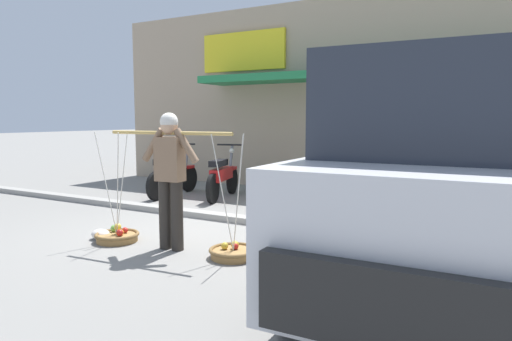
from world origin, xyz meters
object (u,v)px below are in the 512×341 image
object	(u,v)px
fruit_basket_right_side	(233,251)
wooden_crate	(364,209)
fruit_basket_left_side	(117,235)
motorcycle_nearest_shop	(172,175)
fruit_vendor	(170,171)
motorcycle_second_in_row	(222,176)
plastic_litter_bag	(101,234)
parked_truck	(460,172)

from	to	relation	value
fruit_basket_right_side	wooden_crate	distance (m)	2.96
fruit_basket_left_side	motorcycle_nearest_shop	bearing A→B (deg)	118.11
wooden_crate	fruit_basket_right_side	bearing A→B (deg)	-103.82
fruit_vendor	motorcycle_nearest_shop	world-z (taller)	fruit_vendor
fruit_basket_right_side	motorcycle_second_in_row	xyz separation A→B (m)	(-2.34, 3.29, 0.38)
motorcycle_nearest_shop	fruit_basket_right_side	bearing A→B (deg)	-41.55
motorcycle_nearest_shop	plastic_litter_bag	bearing A→B (deg)	-66.06
fruit_vendor	fruit_basket_right_side	distance (m)	1.25
motorcycle_nearest_shop	plastic_litter_bag	distance (m)	3.54
fruit_basket_right_side	fruit_vendor	bearing A→B (deg)	-175.09
fruit_vendor	plastic_litter_bag	world-z (taller)	fruit_vendor
fruit_basket_right_side	parked_truck	world-z (taller)	parked_truck
parked_truck	plastic_litter_bag	xyz separation A→B (m)	(-4.37, -0.41, -1.06)
fruit_basket_right_side	parked_truck	xyz separation A→B (m)	(2.37, 0.23, 1.05)
fruit_basket_left_side	fruit_basket_right_side	bearing A→B (deg)	4.74
fruit_basket_right_side	motorcycle_nearest_shop	xyz separation A→B (m)	(-3.43, 3.04, 0.38)
fruit_basket_left_side	parked_truck	xyz separation A→B (m)	(4.10, 0.38, 1.05)
motorcycle_nearest_shop	motorcycle_second_in_row	bearing A→B (deg)	12.94
fruit_vendor	fruit_basket_left_side	distance (m)	1.25
fruit_basket_right_side	plastic_litter_bag	distance (m)	2.01
parked_truck	motorcycle_nearest_shop	bearing A→B (deg)	154.17
fruit_vendor	plastic_litter_bag	xyz separation A→B (m)	(-1.14, -0.10, -0.91)
motorcycle_second_in_row	wooden_crate	size ratio (longest dim) A/B	4.04
fruit_basket_left_side	wooden_crate	world-z (taller)	fruit_basket_left_side
fruit_basket_right_side	motorcycle_nearest_shop	size ratio (longest dim) A/B	0.80
motorcycle_second_in_row	wooden_crate	bearing A→B (deg)	-7.86
motorcycle_second_in_row	parked_truck	bearing A→B (deg)	-33.00
motorcycle_nearest_shop	plastic_litter_bag	size ratio (longest dim) A/B	6.49
fruit_vendor	fruit_basket_right_side	size ratio (longest dim) A/B	1.20
motorcycle_nearest_shop	motorcycle_second_in_row	world-z (taller)	same
fruit_basket_left_side	motorcycle_second_in_row	world-z (taller)	fruit_basket_left_side
motorcycle_nearest_shop	parked_truck	world-z (taller)	parked_truck
fruit_basket_left_side	plastic_litter_bag	xyz separation A→B (m)	(-0.27, -0.03, -0.01)
motorcycle_second_in_row	plastic_litter_bag	size ratio (longest dim) A/B	6.35
motorcycle_second_in_row	plastic_litter_bag	bearing A→B (deg)	-84.44
motorcycle_nearest_shop	fruit_vendor	bearing A→B (deg)	-50.50
fruit_vendor	fruit_basket_right_side	world-z (taller)	fruit_vendor
fruit_vendor	wooden_crate	size ratio (longest dim) A/B	3.95
parked_truck	fruit_basket_left_side	bearing A→B (deg)	-174.75
fruit_basket_left_side	parked_truck	distance (m)	4.25
plastic_litter_bag	fruit_basket_left_side	bearing A→B (deg)	7.18
motorcycle_nearest_shop	parked_truck	xyz separation A→B (m)	(5.80, -2.81, 0.68)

